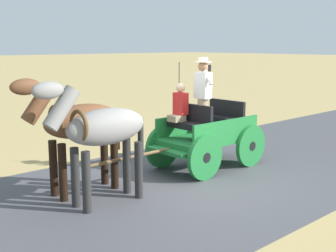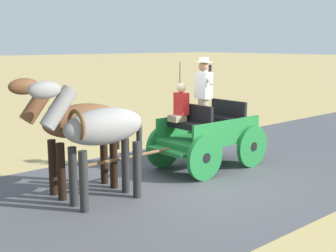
{
  "view_description": "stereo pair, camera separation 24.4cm",
  "coord_description": "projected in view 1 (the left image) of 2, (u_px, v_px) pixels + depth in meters",
  "views": [
    {
      "loc": [
        -6.17,
        6.27,
        2.78
      ],
      "look_at": [
        0.5,
        0.22,
        1.1
      ],
      "focal_mm": 47.3,
      "sensor_mm": 36.0,
      "label": 1
    },
    {
      "loc": [
        -6.34,
        6.09,
        2.78
      ],
      "look_at": [
        0.5,
        0.22,
        1.1
      ],
      "focal_mm": 47.3,
      "sensor_mm": 36.0,
      "label": 2
    }
  ],
  "objects": [
    {
      "name": "horse_near_side",
      "position": [
        101.0,
        130.0,
        7.57
      ],
      "size": [
        0.58,
        2.13,
        2.21
      ],
      "color": "gray",
      "rests_on": "ground"
    },
    {
      "name": "road_surface",
      "position": [
        192.0,
        180.0,
        9.15
      ],
      "size": [
        5.65,
        160.0,
        0.01
      ],
      "primitive_type": "cube",
      "color": "#4C4C51",
      "rests_on": "ground"
    },
    {
      "name": "ground_plane",
      "position": [
        192.0,
        180.0,
        9.15
      ],
      "size": [
        200.0,
        200.0,
        0.0
      ],
      "primitive_type": "plane",
      "color": "tan"
    },
    {
      "name": "horse_off_side",
      "position": [
        78.0,
        124.0,
        8.11
      ],
      "size": [
        0.61,
        2.13,
        2.21
      ],
      "color": "brown",
      "rests_on": "ground"
    },
    {
      "name": "horse_drawn_carriage",
      "position": [
        205.0,
        132.0,
        9.95
      ],
      "size": [
        1.44,
        4.5,
        2.5
      ],
      "color": "#1E7233",
      "rests_on": "ground"
    }
  ]
}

